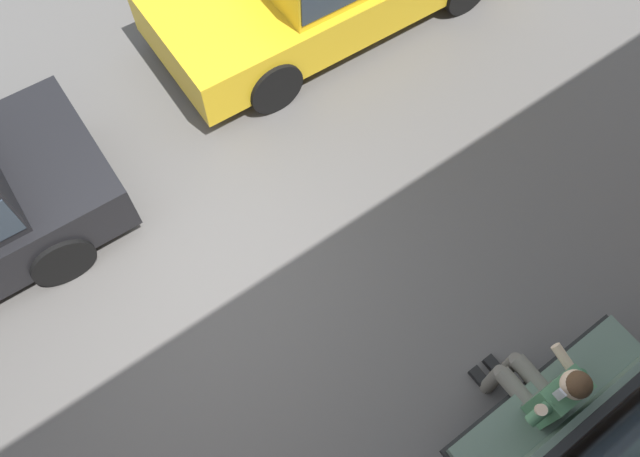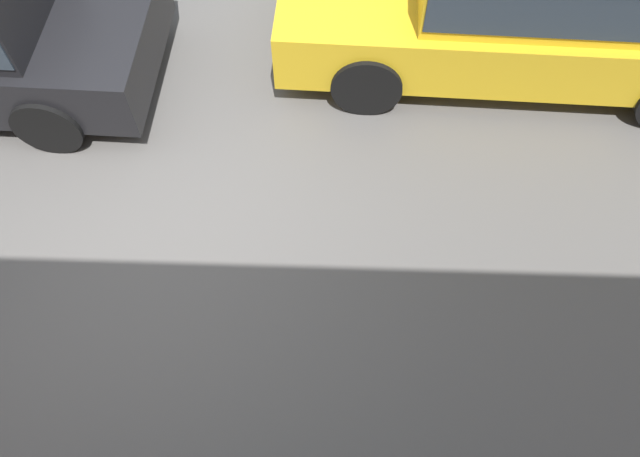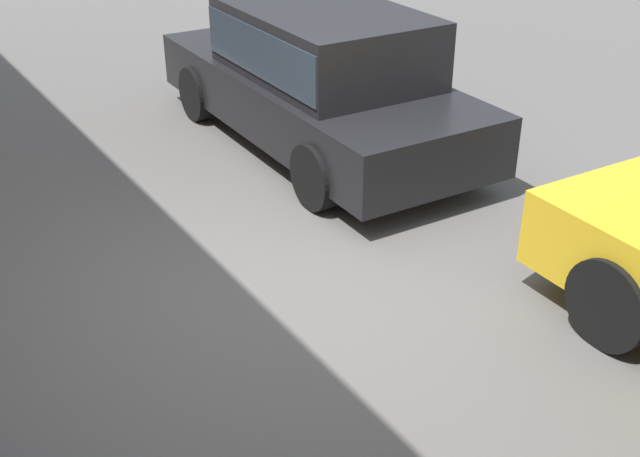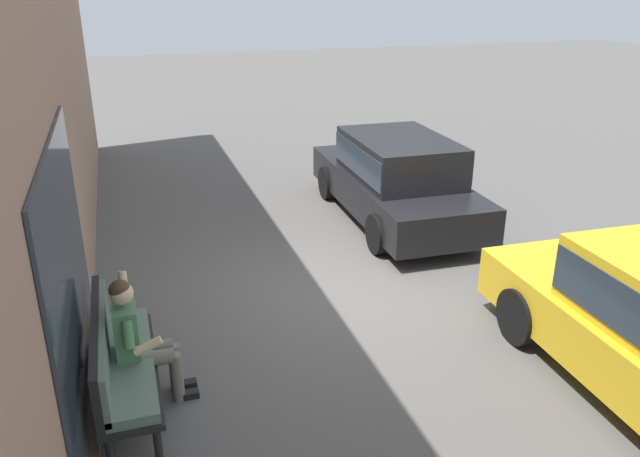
# 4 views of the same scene
# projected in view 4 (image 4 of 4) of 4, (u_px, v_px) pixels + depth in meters

# --- Properties ---
(ground_plane) EXTENTS (60.00, 60.00, 0.00)m
(ground_plane) POSITION_uv_depth(u_px,v_px,m) (340.00, 288.00, 8.53)
(ground_plane) COLOR #565451
(building_facade) EXTENTS (18.00, 0.51, 6.07)m
(building_facade) POSITION_uv_depth(u_px,v_px,m) (33.00, 74.00, 6.42)
(building_facade) COLOR #93705B
(building_facade) RESTS_ON ground_plane
(bench) EXTENTS (1.96, 0.55, 1.03)m
(bench) POSITION_uv_depth(u_px,v_px,m) (116.00, 357.00, 5.92)
(bench) COLOR black
(bench) RESTS_ON ground_plane
(person_on_phone) EXTENTS (0.73, 0.74, 1.36)m
(person_on_phone) POSITION_uv_depth(u_px,v_px,m) (139.00, 338.00, 6.00)
(person_on_phone) COLOR #6B665B
(person_on_phone) RESTS_ON ground_plane
(parked_car_mid) EXTENTS (4.40, 1.91, 1.49)m
(parked_car_mid) POSITION_uv_depth(u_px,v_px,m) (396.00, 175.00, 10.67)
(parked_car_mid) COLOR black
(parked_car_mid) RESTS_ON ground_plane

